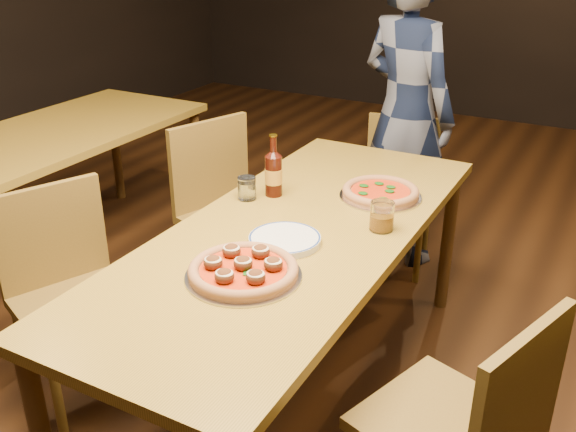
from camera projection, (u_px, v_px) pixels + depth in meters
The scene contains 14 objects.
ground at pixel (294, 392), 2.64m from camera, with size 9.00×9.00×0.00m, color black.
table_main at pixel (294, 246), 2.36m from camera, with size 0.80×2.00×0.75m.
table_left at pixel (34, 151), 3.34m from camera, with size 0.80×2.00×0.75m.
chair_main_nw at pixel (78, 304), 2.41m from camera, with size 0.43×0.43×0.91m, color brown, non-canonical shape.
chair_main_sw at pixel (238, 218), 3.06m from camera, with size 0.45×0.45×0.96m, color brown, non-canonical shape.
chair_main_e at pixel (445, 423), 1.84m from camera, with size 0.43×0.43×0.91m, color brown, non-canonical shape.
chair_end at pixel (395, 194), 3.47m from camera, with size 0.39×0.39×0.85m, color brown, non-canonical shape.
pizza_meatball at pixel (243, 269), 2.00m from camera, with size 0.37×0.37×0.07m.
pizza_margherita at pixel (381, 192), 2.59m from camera, with size 0.33×0.33×0.04m.
plate_stack at pixel (285, 240), 2.22m from camera, with size 0.25×0.25×0.02m, color white.
beer_bottle at pixel (274, 174), 2.58m from camera, with size 0.07×0.07×0.25m.
water_glass at pixel (247, 188), 2.56m from camera, with size 0.07×0.07×0.09m, color white.
amber_glass at pixel (382, 216), 2.30m from camera, with size 0.09×0.09×0.11m, color #AD6A13.
diner at pixel (406, 113), 3.43m from camera, with size 0.61×0.40×1.66m, color black.
Camera 1 is at (0.98, -1.86, 1.76)m, focal length 40.00 mm.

